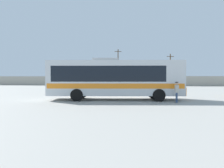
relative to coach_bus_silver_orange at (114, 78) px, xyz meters
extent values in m
plane|color=#A3A099|center=(-0.58, 10.38, -1.96)|extent=(300.00, 300.00, 0.00)
cube|color=#9E998C|center=(-0.58, 28.46, -0.81)|extent=(80.00, 0.30, 2.30)
cube|color=silver|center=(0.13, 0.01, -0.02)|extent=(11.81, 3.67, 2.99)
cube|color=black|center=(-0.45, -0.04, 0.34)|extent=(9.73, 3.50, 1.32)
cube|color=orange|center=(0.13, 0.01, -0.68)|extent=(11.58, 3.68, 0.42)
cube|color=#19212D|center=(5.92, 0.58, 0.52)|extent=(0.26, 2.29, 1.55)
cube|color=orange|center=(5.93, 0.58, -1.16)|extent=(0.30, 2.49, 0.72)
cube|color=#B2B2B2|center=(-0.74, -0.07, 1.59)|extent=(2.33, 1.61, 0.24)
cylinder|color=black|center=(3.59, 1.58, -1.44)|extent=(1.06, 0.40, 1.04)
cylinder|color=black|center=(3.83, -0.85, -1.44)|extent=(1.06, 0.40, 1.04)
cylinder|color=black|center=(-3.17, 0.92, -1.44)|extent=(1.06, 0.40, 1.04)
cylinder|color=black|center=(-2.93, -1.52, -1.44)|extent=(1.06, 0.40, 1.04)
cylinder|color=#33476B|center=(5.18, -1.25, -1.57)|extent=(0.15, 0.15, 0.78)
cylinder|color=#33476B|center=(5.13, -1.39, -1.57)|extent=(0.15, 0.15, 0.78)
cylinder|color=#B7B2A8|center=(5.16, -1.32, -0.87)|extent=(0.41, 0.41, 0.62)
sphere|color=tan|center=(5.16, -1.32, -0.45)|extent=(0.21, 0.21, 0.21)
cylinder|color=#262628|center=(5.16, -1.32, -0.36)|extent=(0.22, 0.22, 0.06)
cube|color=maroon|center=(-10.70, 25.50, -1.33)|extent=(4.47, 2.08, 0.61)
cube|color=black|center=(-10.92, 25.52, -0.77)|extent=(2.50, 1.81, 0.50)
cylinder|color=black|center=(-9.30, 26.29, -1.64)|extent=(0.65, 0.26, 0.64)
cylinder|color=black|center=(-9.41, 24.53, -1.64)|extent=(0.65, 0.26, 0.64)
cylinder|color=black|center=(-11.99, 26.47, -1.64)|extent=(0.65, 0.26, 0.64)
cylinder|color=black|center=(-12.11, 24.71, -1.64)|extent=(0.65, 0.26, 0.64)
cube|color=silver|center=(-4.90, 24.76, -1.30)|extent=(4.21, 1.82, 0.68)
cube|color=black|center=(-5.11, 24.76, -0.69)|extent=(2.32, 1.67, 0.55)
cylinder|color=black|center=(-3.60, 25.65, -1.64)|extent=(0.64, 0.22, 0.64)
cylinder|color=black|center=(-3.59, 23.89, -1.64)|extent=(0.64, 0.22, 0.64)
cylinder|color=black|center=(-6.21, 25.64, -1.64)|extent=(0.64, 0.22, 0.64)
cylinder|color=black|center=(-6.20, 23.88, -1.64)|extent=(0.64, 0.22, 0.64)
cube|color=slate|center=(1.11, 24.72, -1.32)|extent=(4.26, 1.95, 0.64)
cube|color=black|center=(0.90, 24.73, -0.73)|extent=(2.37, 1.74, 0.52)
cylinder|color=black|center=(2.45, 25.56, -1.64)|extent=(0.65, 0.24, 0.64)
cylinder|color=black|center=(2.38, 23.79, -1.64)|extent=(0.65, 0.24, 0.64)
cylinder|color=black|center=(-0.16, 25.65, -1.64)|extent=(0.65, 0.24, 0.64)
cylinder|color=black|center=(-0.22, 23.89, -1.64)|extent=(0.65, 0.24, 0.64)
cube|color=black|center=(6.84, 24.92, -1.32)|extent=(4.39, 1.95, 0.63)
cube|color=black|center=(6.63, 24.91, -0.75)|extent=(2.44, 1.74, 0.51)
cylinder|color=black|center=(8.16, 25.84, -1.64)|extent=(0.65, 0.24, 0.64)
cylinder|color=black|center=(8.22, 24.08, -1.64)|extent=(0.65, 0.24, 0.64)
cylinder|color=black|center=(5.47, 25.75, -1.64)|extent=(0.65, 0.24, 0.64)
cylinder|color=black|center=(5.53, 23.99, -1.64)|extent=(0.65, 0.24, 0.64)
cylinder|color=#4C3823|center=(-2.28, 31.83, 2.71)|extent=(0.24, 0.24, 9.33)
cube|color=#473321|center=(-2.28, 31.83, 6.77)|extent=(1.76, 0.63, 0.12)
cylinder|color=#4C3823|center=(10.64, 30.40, 1.90)|extent=(0.24, 0.24, 7.72)
cube|color=#473321|center=(10.64, 30.40, 5.16)|extent=(1.78, 0.50, 0.12)
cylinder|color=brown|center=(-15.29, 34.96, -0.71)|extent=(0.32, 0.32, 2.50)
ellipsoid|color=#2D6628|center=(-15.29, 34.96, 2.28)|extent=(4.97, 4.97, 4.22)
cylinder|color=brown|center=(-6.35, 30.81, -0.52)|extent=(0.32, 0.32, 2.88)
ellipsoid|color=#2D6628|center=(-6.35, 30.81, 2.49)|extent=(4.48, 4.48, 3.80)
camera|label=1|loc=(1.76, -16.49, 0.02)|focal=29.84mm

